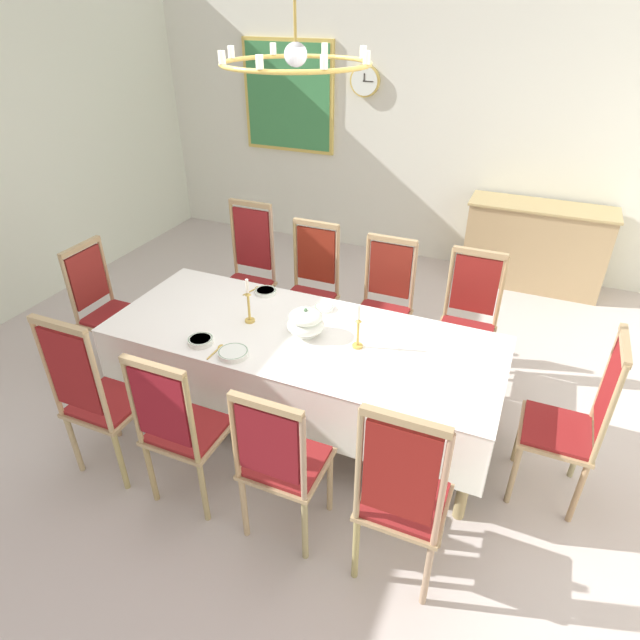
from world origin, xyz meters
TOP-DOWN VIEW (x-y plane):
  - ground at (0.00, 0.00)m, footprint 6.50×6.11m
  - back_wall at (0.00, 3.10)m, footprint 6.50×0.08m
  - dining_table at (0.00, -0.17)m, footprint 2.67×1.04m
  - tablecloth at (0.00, -0.17)m, footprint 2.69×1.06m
  - chair_south_a at (-0.96, -1.10)m, footprint 0.44×0.42m
  - chair_north_a at (-0.96, 0.77)m, footprint 0.44×0.42m
  - chair_south_b at (-0.35, -1.09)m, footprint 0.44×0.42m
  - chair_north_b at (-0.35, 0.76)m, footprint 0.44×0.42m
  - chair_south_c at (0.30, -1.09)m, footprint 0.44×0.42m
  - chair_north_c at (0.30, 0.76)m, footprint 0.44×0.42m
  - chair_south_d at (0.98, -1.10)m, footprint 0.44×0.42m
  - chair_north_d at (0.98, 0.76)m, footprint 0.44×0.42m
  - chair_head_west at (-1.74, -0.17)m, footprint 0.42×0.44m
  - chair_head_east at (1.74, -0.17)m, footprint 0.42×0.44m
  - soup_tureen at (0.03, -0.17)m, footprint 0.25×0.25m
  - candlestick_west at (-0.40, -0.17)m, footprint 0.07×0.07m
  - candlestick_east at (0.40, -0.17)m, footprint 0.07×0.07m
  - bowl_near_left at (-0.50, 0.24)m, footprint 0.17×0.17m
  - bowl_near_right at (-0.29, -0.57)m, footprint 0.19×0.19m
  - bowl_far_left at (0.01, 0.19)m, footprint 0.14×0.14m
  - bowl_far_right at (-0.56, -0.53)m, footprint 0.17×0.17m
  - spoon_primary at (-0.60, 0.27)m, footprint 0.06×0.17m
  - spoon_secondary at (-0.42, -0.55)m, footprint 0.03×0.18m
  - sideboard at (1.34, 2.78)m, footprint 1.44×0.48m
  - mounted_clock at (-0.70, 3.02)m, footprint 0.33×0.06m
  - framed_painting at (-1.64, 3.03)m, footprint 1.13×0.05m
  - chandelier at (-0.00, -0.17)m, footprint 0.80×0.80m

SIDE VIEW (x-z plane):
  - ground at x=0.00m, z-range -0.04..0.00m
  - sideboard at x=1.34m, z-range 0.00..0.91m
  - chair_south_c at x=0.30m, z-range 0.03..1.10m
  - chair_head_west at x=-1.74m, z-range 0.02..1.12m
  - chair_north_c at x=0.30m, z-range 0.02..1.13m
  - chair_south_b at x=-0.35m, z-range 0.02..1.13m
  - chair_north_d at x=0.98m, z-range 0.02..1.14m
  - chair_north_b at x=-0.35m, z-range 0.02..1.16m
  - chair_head_east at x=1.74m, z-range 0.01..1.19m
  - chair_south_a at x=-0.96m, z-range 0.00..1.22m
  - chair_south_d at x=0.98m, z-range 0.00..1.22m
  - chair_north_a at x=-0.96m, z-range 0.00..1.23m
  - tablecloth at x=0.00m, z-range 0.42..0.86m
  - dining_table at x=0.00m, z-range 0.31..1.07m
  - spoon_primary at x=-0.60m, z-range 0.76..0.77m
  - spoon_secondary at x=-0.42m, z-range 0.76..0.77m
  - bowl_far_left at x=0.01m, z-range 0.76..0.79m
  - bowl_near_left at x=-0.50m, z-range 0.76..0.79m
  - bowl_near_right at x=-0.29m, z-range 0.76..0.80m
  - bowl_far_right at x=-0.56m, z-range 0.76..0.80m
  - soup_tureen at x=0.03m, z-range 0.76..0.96m
  - candlestick_east at x=0.40m, z-range 0.73..1.04m
  - candlestick_west at x=-0.40m, z-range 0.73..1.06m
  - back_wall at x=0.00m, z-range 0.00..3.11m
  - framed_painting at x=-1.64m, z-range 1.10..2.32m
  - mounted_clock at x=-0.70m, z-range 1.77..2.10m
  - chandelier at x=0.00m, z-range 2.10..2.76m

